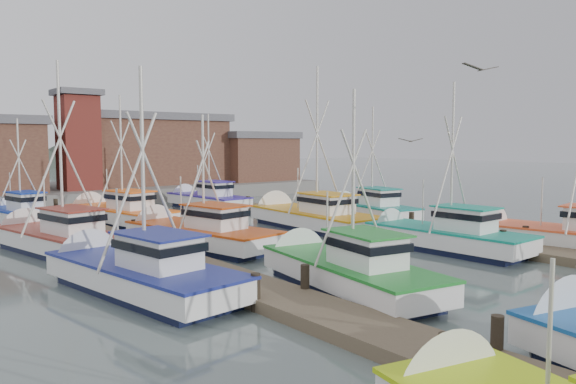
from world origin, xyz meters
TOP-DOWN VIEW (x-y plane):
  - ground at (0.00, 0.00)m, footprint 260.00×260.00m
  - dock_left at (-7.00, 4.04)m, footprint 2.30×46.00m
  - dock_right at (7.00, 4.04)m, footprint 2.30×46.00m
  - quay at (0.00, 37.00)m, footprint 44.00×16.00m
  - shed_center at (6.00, 37.00)m, footprint 14.84×9.54m
  - shed_right at (17.00, 34.00)m, footprint 8.48×6.36m
  - lookout_tower at (-2.00, 33.00)m, footprint 3.60×3.60m
  - boat_4 at (-4.04, -1.69)m, footprint 3.98×8.97m
  - boat_5 at (4.75, 0.69)m, footprint 3.51×8.73m
  - boat_6 at (-10.06, 2.49)m, footprint 4.17×9.57m
  - boat_7 at (9.38, -3.07)m, footprint 4.12×9.29m
  - boat_8 at (-4.21, 8.78)m, footprint 4.59×9.74m
  - boat_9 at (4.43, 10.07)m, footprint 4.31×10.44m
  - boat_10 at (-10.10, 11.53)m, footprint 4.52×9.65m
  - boat_11 at (10.02, 10.59)m, footprint 3.95×8.65m
  - boat_12 at (-4.23, 19.02)m, footprint 4.53×9.75m
  - boat_13 at (4.62, 23.14)m, footprint 3.32×8.84m
  - boat_14 at (-9.54, 21.78)m, footprint 3.64×7.97m
  - gull_near at (-2.73, -6.23)m, footprint 1.55×0.65m
  - gull_far at (4.31, 2.13)m, footprint 1.54×0.66m

SIDE VIEW (x-z plane):
  - ground at x=0.00m, z-range 0.00..0.00m
  - dock_left at x=-7.00m, z-range -0.54..0.96m
  - dock_right at x=7.00m, z-range -0.54..0.96m
  - quay at x=0.00m, z-range 0.00..1.20m
  - boat_8 at x=-4.21m, z-range -3.03..4.38m
  - boat_4 at x=-4.04m, z-range -3.20..4.55m
  - boat_14 at x=-9.54m, z-range -2.95..4.31m
  - boat_13 at x=4.62m, z-range -3.42..4.78m
  - boat_11 at x=10.02m, z-range -3.46..4.82m
  - boat_5 at x=4.75m, z-range -3.70..5.06m
  - boat_12 at x=-4.23m, z-range -3.84..5.20m
  - boat_6 at x=-10.06m, z-range -3.60..4.96m
  - boat_7 at x=9.38m, z-range -3.74..5.11m
  - boat_10 at x=-10.10m, z-range -4.20..5.58m
  - boat_9 at x=4.43m, z-range -4.66..6.03m
  - shed_right at x=17.00m, z-range 1.24..6.44m
  - shed_center at x=6.00m, z-range 1.24..8.14m
  - gull_far at x=4.31m, z-range 5.21..5.45m
  - lookout_tower at x=-2.00m, z-range 1.30..9.80m
  - gull_near at x=-2.73m, z-range 7.31..7.55m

